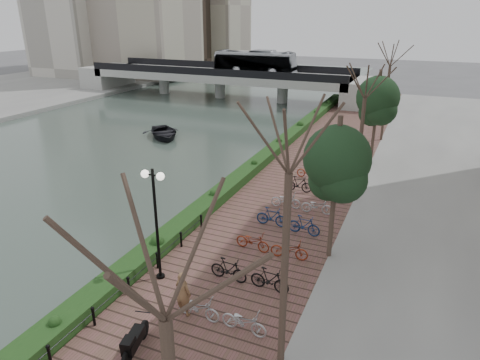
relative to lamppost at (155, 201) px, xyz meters
The scene contains 12 objects.
ground 6.28m from the lamppost, 112.96° to the right, with size 220.00×220.00×0.00m, color #59595B.
river_water 26.89m from the lamppost, 129.43° to the left, with size 30.00×130.00×0.02m, color #405047.
promenade 13.73m from the lamppost, 80.81° to the left, with size 8.00×75.00×0.50m, color brown.
hedge 15.91m from the lamppost, 94.75° to the left, with size 1.10×56.00×0.60m, color #183814.
chain_fence 4.02m from the lamppost, 101.26° to the right, with size 0.10×14.10×0.70m.
lamppost is the anchor object (origin of this frame).
motorcycle 5.20m from the lamppost, 67.31° to the right, with size 0.54×1.72×1.07m, color black, non-canonical shape.
pedestrian 3.73m from the lamppost, 37.89° to the right, with size 0.65×0.43×1.78m, color brown.
bicycle_parking 8.74m from the lamppost, 63.91° to the left, with size 2.40×19.89×1.00m.
street_trees 10.25m from the lamppost, 53.38° to the left, with size 3.20×37.12×6.80m.
bridge 43.52m from the lamppost, 111.33° to the left, with size 36.00×10.77×6.50m.
boat 23.91m from the lamppost, 122.56° to the left, with size 3.48×4.87×1.01m, color black.
Camera 1 is at (11.01, -8.22, 10.83)m, focal length 32.00 mm.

